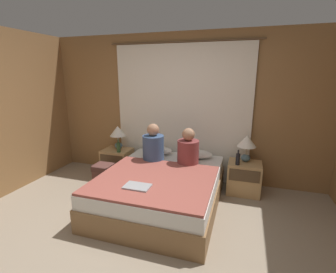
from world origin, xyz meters
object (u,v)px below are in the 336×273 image
Objects in this scene: backpack_on_floor at (104,174)px; person_left_in_bed at (153,146)px; beer_bottle_on_left_stand at (119,147)px; nightstand_left at (118,162)px; lamp_right at (247,143)px; laptop_on_bed at (137,186)px; beer_bottle_on_right_stand at (238,159)px; pillow_left at (158,150)px; lamp_left at (118,133)px; person_right_in_bed at (188,150)px; pillow_right at (197,154)px; nightstand_right at (244,178)px; bed at (162,189)px.

person_left_in_bed is at bearing 14.13° from backpack_on_floor.
beer_bottle_on_left_stand is at bearing 165.59° from person_left_in_bed.
nightstand_left is 0.37m from beer_bottle_on_left_stand.
nightstand_left is 0.83× the size of person_left_in_bed.
laptop_on_bed is (-1.22, -1.37, -0.27)m from lamp_right.
pillow_left is at bearing 172.90° from beer_bottle_on_right_stand.
person_left_in_bed reaches higher than lamp_left.
lamp_left is 2.23m from lamp_right.
lamp_right is 0.75× the size of person_right_in_bed.
person_right_in_bed is (-0.07, -0.35, 0.17)m from pillow_right.
pillow_left is (-1.46, -0.02, -0.25)m from lamp_right.
person_right_in_bed is at bearing -14.91° from lamp_left.
nightstand_right is at bearing 0.00° from nightstand_left.
nightstand_right is 0.55m from lamp_right.
lamp_left is 1.72m from laptop_on_bed.
person_right_in_bed is at bearing -8.23° from beer_bottle_on_left_stand.
person_left_in_bed is at bearing -171.78° from beer_bottle_on_right_stand.
nightstand_left is 2.29m from lamp_right.
nightstand_left is at bearing 127.63° from laptop_on_bed.
lamp_left is at bearing 165.09° from person_right_in_bed.
person_left_in_bed reaches higher than nightstand_right.
pillow_right reaches higher than laptop_on_bed.
pillow_right is (-0.77, 0.05, 0.30)m from nightstand_right.
bed is 3.26× the size of person_left_in_bed.
nightstand_left is at bearing 92.78° from backpack_on_floor.
lamp_right reaches higher than beer_bottle_on_left_stand.
nightstand_left is 1.50m from person_right_in_bed.
person_left_in_bed is at bearing -14.41° from beer_bottle_on_left_stand.
nightstand_right is 1.59× the size of laptop_on_bed.
nightstand_right is at bearing -2.02° from pillow_left.
person_left_in_bed is at bearing -80.66° from pillow_left.
backpack_on_floor is at bearing -101.47° from beer_bottle_on_left_stand.
lamp_left is (-1.11, 0.79, 0.55)m from bed.
lamp_right reaches higher than beer_bottle_on_right_stand.
person_left_in_bed reaches higher than backpack_on_floor.
beer_bottle_on_left_stand reaches higher than nightstand_left.
pillow_right is 1.30× the size of backpack_on_floor.
pillow_left is 1.30× the size of backpack_on_floor.
lamp_right is at bearing 14.82° from person_left_in_bed.
beer_bottle_on_right_stand is at bearing -7.10° from pillow_left.
lamp_right is 0.82× the size of pillow_left.
nightstand_left is 1.25× the size of backpack_on_floor.
beer_bottle_on_left_stand is 2.01m from beer_bottle_on_right_stand.
lamp_right is 0.71× the size of person_left_in_bed.
pillow_right is at bearing 71.46° from laptop_on_bed.
bed is 0.71m from person_left_in_bed.
lamp_right is at bearing 1.74° from nightstand_left.
beer_bottle_on_left_stand is at bearing -180.00° from beer_bottle_on_right_stand.
beer_bottle_on_left_stand is 0.57× the size of backpack_on_floor.
pillow_right is at bearing 165.71° from beer_bottle_on_right_stand.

